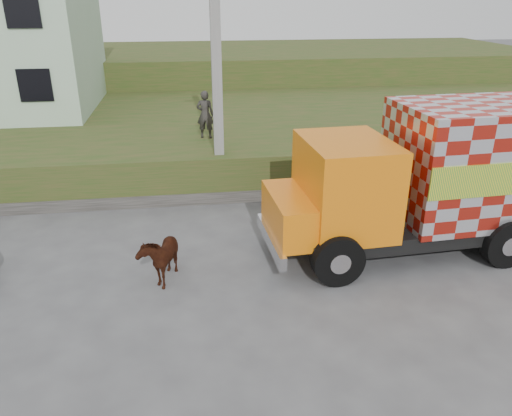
{
  "coord_description": "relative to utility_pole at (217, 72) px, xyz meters",
  "views": [
    {
      "loc": [
        -1.99,
        -10.86,
        6.27
      ],
      "look_at": [
        -0.38,
        0.52,
        1.3
      ],
      "focal_mm": 35.0,
      "sensor_mm": 36.0,
      "label": 1
    }
  ],
  "objects": [
    {
      "name": "ground",
      "position": [
        1.0,
        -4.6,
        -4.08
      ],
      "size": [
        120.0,
        120.0,
        0.0
      ],
      "primitive_type": "plane",
      "color": "#474749",
      "rests_on": "ground"
    },
    {
      "name": "embankment",
      "position": [
        1.0,
        5.4,
        -3.33
      ],
      "size": [
        40.0,
        12.0,
        1.5
      ],
      "primitive_type": "cube",
      "color": "#284818",
      "rests_on": "ground"
    },
    {
      "name": "embankment_far",
      "position": [
        1.0,
        17.4,
        -2.58
      ],
      "size": [
        40.0,
        12.0,
        3.0
      ],
      "primitive_type": "cube",
      "color": "#284818",
      "rests_on": "ground"
    },
    {
      "name": "retaining_strip",
      "position": [
        -1.0,
        -0.4,
        -3.88
      ],
      "size": [
        16.0,
        0.5,
        0.4
      ],
      "primitive_type": "cube",
      "color": "#595651",
      "rests_on": "ground"
    },
    {
      "name": "utility_pole",
      "position": [
        0.0,
        0.0,
        0.0
      ],
      "size": [
        1.2,
        0.3,
        8.0
      ],
      "color": "gray",
      "rests_on": "ground"
    },
    {
      "name": "cargo_truck",
      "position": [
        5.64,
        -4.29,
        -2.12
      ],
      "size": [
        8.65,
        3.37,
        3.8
      ],
      "rotation": [
        0.0,
        0.0,
        0.06
      ],
      "color": "black",
      "rests_on": "ground"
    },
    {
      "name": "cow",
      "position": [
        -1.77,
        -4.96,
        -3.46
      ],
      "size": [
        1.04,
        1.59,
        1.24
      ],
      "primitive_type": "imported",
      "rotation": [
        0.0,
        0.0,
        -0.28
      ],
      "color": "#34160D",
      "rests_on": "ground"
    },
    {
      "name": "pedestrian",
      "position": [
        -0.32,
        2.01,
        -1.74
      ],
      "size": [
        0.68,
        0.52,
        1.67
      ],
      "primitive_type": "imported",
      "rotation": [
        0.0,
        0.0,
        2.92
      ],
      "color": "#2B2926",
      "rests_on": "embankment"
    }
  ]
}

